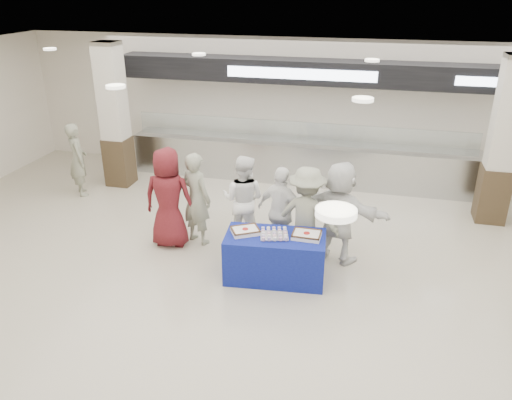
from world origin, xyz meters
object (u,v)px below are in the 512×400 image
(chef_short, at_px, (281,212))
(soldier_b, at_px, (306,216))
(cupcake_tray, at_px, (274,234))
(chef_tall, at_px, (243,200))
(display_table, at_px, (275,257))
(soldier_a, at_px, (196,199))
(sheet_cake_left, at_px, (245,230))
(civilian_white, at_px, (339,212))
(civilian_maroon, at_px, (169,198))
(soldier_bg, at_px, (78,159))
(sheet_cake_right, at_px, (307,235))

(chef_short, bearing_deg, soldier_b, -173.63)
(cupcake_tray, xyz_separation_m, chef_tall, (-0.79, 1.09, 0.03))
(display_table, bearing_deg, soldier_a, 146.46)
(display_table, xyz_separation_m, chef_tall, (-0.81, 1.07, 0.44))
(soldier_a, distance_m, chef_tall, 0.83)
(display_table, relative_size, sheet_cake_left, 2.97)
(civilian_white, bearing_deg, civilian_maroon, 27.42)
(cupcake_tray, xyz_separation_m, soldier_bg, (-4.86, 2.34, 0.02))
(sheet_cake_left, xyz_separation_m, civilian_white, (1.38, 0.85, 0.08))
(cupcake_tray, xyz_separation_m, soldier_a, (-1.59, 0.87, 0.06))
(soldier_b, height_order, soldier_bg, soldier_b)
(chef_tall, bearing_deg, soldier_b, 165.09)
(soldier_a, distance_m, soldier_b, 2.00)
(civilian_white, bearing_deg, soldier_b, 43.86)
(cupcake_tray, height_order, civilian_white, civilian_white)
(sheet_cake_right, distance_m, chef_tall, 1.63)
(sheet_cake_right, bearing_deg, soldier_a, 159.36)
(sheet_cake_right, xyz_separation_m, civilian_white, (0.42, 0.76, 0.08))
(soldier_a, relative_size, soldier_b, 1.01)
(civilian_maroon, xyz_separation_m, soldier_b, (2.42, 0.00, -0.06))
(cupcake_tray, distance_m, chef_tall, 1.35)
(display_table, height_order, cupcake_tray, cupcake_tray)
(chef_tall, xyz_separation_m, chef_short, (0.75, -0.31, -0.02))
(sheet_cake_left, relative_size, soldier_b, 0.31)
(cupcake_tray, height_order, soldier_b, soldier_b)
(civilian_maroon, height_order, soldier_bg, civilian_maroon)
(chef_tall, bearing_deg, soldier_a, 20.79)
(sheet_cake_left, bearing_deg, soldier_b, 37.49)
(chef_short, distance_m, soldier_b, 0.46)
(soldier_b, distance_m, civilian_white, 0.55)
(display_table, relative_size, chef_short, 0.97)
(soldier_b, bearing_deg, sheet_cake_left, 46.01)
(sheet_cake_right, bearing_deg, soldier_b, 99.22)
(cupcake_tray, height_order, soldier_a, soldier_a)
(soldier_a, bearing_deg, sheet_cake_left, 166.10)
(soldier_b, relative_size, soldier_bg, 1.05)
(sheet_cake_left, height_order, cupcake_tray, sheet_cake_left)
(display_table, distance_m, soldier_b, 0.88)
(soldier_b, distance_m, soldier_bg, 5.52)
(sheet_cake_left, bearing_deg, soldier_bg, 151.99)
(display_table, distance_m, soldier_a, 1.88)
(soldier_b, bearing_deg, chef_tall, -11.54)
(civilian_white, bearing_deg, chef_short, 27.73)
(cupcake_tray, distance_m, civilian_maroon, 2.13)
(sheet_cake_right, bearing_deg, civilian_maroon, 167.18)
(sheet_cake_right, relative_size, chef_tall, 0.27)
(display_table, bearing_deg, chef_tall, 121.33)
(cupcake_tray, xyz_separation_m, chef_short, (-0.04, 0.78, 0.01))
(soldier_a, relative_size, chef_short, 1.06)
(sheet_cake_right, distance_m, chef_short, 0.87)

